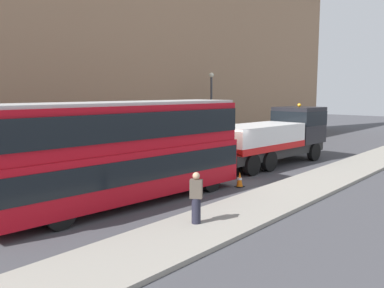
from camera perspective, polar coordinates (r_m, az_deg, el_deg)
name	(u,v)px	position (r m, az deg, el deg)	size (l,w,h in m)	color
ground_plane	(220,179)	(20.97, 3.98, -4.90)	(120.00, 120.00, 0.00)	#424247
near_kerb	(296,191)	(18.80, 14.32, -6.34)	(60.00, 2.80, 0.15)	gray
building_facade	(107,33)	(27.09, -11.76, 14.91)	(60.00, 1.50, 16.00)	#9E7A5B
recovery_tow_truck	(275,136)	(25.43, 11.52, 1.16)	(10.22, 3.29, 3.67)	#2D2D2D
double_decker_bus	(124,148)	(16.25, -9.53, -0.61)	(11.17, 3.36, 4.06)	#B70C19
pedestrian_onlooker	(196,198)	(13.44, 0.58, -7.63)	(0.43, 0.48, 1.71)	#232333
traffic_cone_near_bus	(240,180)	(19.28, 6.67, -5.00)	(0.36, 0.36, 0.72)	orange
street_lamp	(211,104)	(30.84, 2.71, 5.57)	(0.36, 0.36, 5.83)	#38383D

